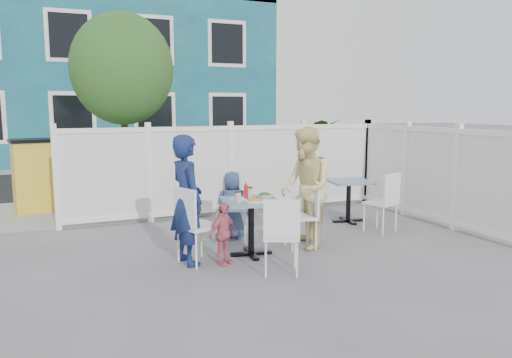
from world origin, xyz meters
name	(u,v)px	position (x,y,z in m)	size (l,w,h in m)	color
ground	(284,250)	(0.00, 0.00, 0.00)	(80.00, 80.00, 0.00)	slate
near_sidewalk	(203,201)	(0.00, 3.80, 0.01)	(24.00, 2.60, 0.01)	gray
street	(164,178)	(0.00, 7.50, 0.00)	(24.00, 5.00, 0.01)	black
far_sidewalk	(144,165)	(0.00, 10.60, 0.01)	(24.00, 1.60, 0.01)	gray
building	(112,78)	(-0.50, 14.00, 3.00)	(11.00, 6.00, 6.00)	navy
fence_back	(231,172)	(0.10, 2.40, 0.78)	(5.86, 0.08, 1.60)	white
fence_right	(430,176)	(3.00, 0.60, 0.78)	(0.08, 3.66, 1.60)	white
tree	(122,69)	(-1.60, 3.30, 2.59)	(1.80, 1.62, 3.59)	#382316
utility_cabinet	(34,177)	(-3.15, 4.00, 0.65)	(0.70, 0.50, 1.30)	gold
potted_shrub_a	(190,168)	(-0.47, 3.10, 0.79)	(0.88, 0.88, 1.57)	#294E1C
potted_shrub_b	(299,161)	(1.78, 3.00, 0.84)	(1.51, 1.31, 1.68)	#294E1C
main_table	(251,212)	(-0.49, -0.02, 0.58)	(0.80, 0.80, 0.74)	#436873
spare_table	(349,190)	(1.74, 1.10, 0.55)	(0.76, 0.76, 0.72)	#436873
chair_left	(193,220)	(-1.30, -0.10, 0.56)	(0.55, 0.56, 0.97)	white
chair_right	(306,210)	(0.34, 0.02, 0.52)	(0.46, 0.47, 0.90)	white
chair_back	(231,200)	(-0.46, 0.83, 0.59)	(0.58, 0.57, 1.01)	white
chair_near	(281,230)	(-0.47, -0.88, 0.53)	(0.54, 0.53, 0.91)	white
chair_spare	(385,198)	(1.87, 0.28, 0.54)	(0.54, 0.53, 0.93)	white
man	(187,200)	(-1.35, -0.03, 0.81)	(0.59, 0.39, 1.61)	navy
woman	(306,188)	(0.34, 0.04, 0.84)	(0.81, 0.63, 1.67)	yellow
boy	(232,205)	(-0.42, 0.88, 0.50)	(0.49, 0.32, 1.00)	navy
toddler	(223,234)	(-0.96, -0.24, 0.39)	(0.46, 0.19, 0.78)	#D7647C
plate_main	(255,201)	(-0.50, -0.17, 0.75)	(0.24, 0.24, 0.02)	white
plate_side	(238,199)	(-0.65, 0.06, 0.75)	(0.23, 0.23, 0.02)	white
salad_bowl	(265,196)	(-0.30, -0.01, 0.77)	(0.23, 0.23, 0.06)	white
coffee_cup_a	(238,197)	(-0.69, -0.07, 0.80)	(0.08, 0.08, 0.12)	beige
coffee_cup_b	(250,192)	(-0.43, 0.18, 0.80)	(0.08, 0.08, 0.12)	beige
ketchup_bottle	(246,192)	(-0.54, 0.04, 0.83)	(0.06, 0.06, 0.18)	red
salt_shaker	(237,194)	(-0.59, 0.23, 0.78)	(0.03, 0.03, 0.07)	white
pepper_shaker	(242,194)	(-0.52, 0.26, 0.78)	(0.03, 0.03, 0.07)	black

